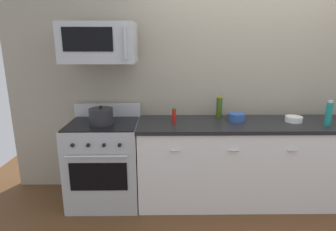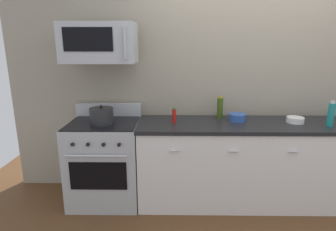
{
  "view_description": "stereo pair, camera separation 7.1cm",
  "coord_description": "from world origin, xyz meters",
  "px_view_note": "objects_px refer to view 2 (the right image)",
  "views": [
    {
      "loc": [
        -0.97,
        -2.85,
        1.73
      ],
      "look_at": [
        -0.93,
        -0.05,
        1.01
      ],
      "focal_mm": 29.51,
      "sensor_mm": 36.0,
      "label": 1
    },
    {
      "loc": [
        -0.9,
        -2.85,
        1.73
      ],
      "look_at": [
        -0.93,
        -0.05,
        1.01
      ],
      "focal_mm": 29.51,
      "sensor_mm": 36.0,
      "label": 2
    }
  ],
  "objects_px": {
    "bottle_olive_oil": "(220,108)",
    "bottle_hot_sauce_red": "(174,116)",
    "range_oven": "(106,161)",
    "microwave": "(100,43)",
    "stockpot": "(102,116)",
    "bowl_white_ceramic": "(295,120)",
    "bottle_sparkling_teal": "(331,115)",
    "bowl_blue_mixing": "(237,117)"
  },
  "relations": [
    {
      "from": "range_oven",
      "to": "bowl_blue_mixing",
      "type": "xyz_separation_m",
      "value": [
        1.46,
        0.07,
        0.49
      ]
    },
    {
      "from": "bottle_olive_oil",
      "to": "bottle_hot_sauce_red",
      "type": "height_order",
      "value": "bottle_olive_oil"
    },
    {
      "from": "bowl_blue_mixing",
      "to": "bowl_white_ceramic",
      "type": "bearing_deg",
      "value": -5.21
    },
    {
      "from": "range_oven",
      "to": "microwave",
      "type": "bearing_deg",
      "value": 89.71
    },
    {
      "from": "range_oven",
      "to": "stockpot",
      "type": "relative_size",
      "value": 4.27
    },
    {
      "from": "bottle_hot_sauce_red",
      "to": "bowl_blue_mixing",
      "type": "bearing_deg",
      "value": 6.82
    },
    {
      "from": "range_oven",
      "to": "bowl_white_ceramic",
      "type": "distance_m",
      "value": 2.12
    },
    {
      "from": "bowl_white_ceramic",
      "to": "range_oven",
      "type": "bearing_deg",
      "value": -179.47
    },
    {
      "from": "microwave",
      "to": "bottle_olive_oil",
      "type": "height_order",
      "value": "microwave"
    },
    {
      "from": "bottle_olive_oil",
      "to": "bottle_hot_sauce_red",
      "type": "bearing_deg",
      "value": -158.34
    },
    {
      "from": "bottle_hot_sauce_red",
      "to": "stockpot",
      "type": "xyz_separation_m",
      "value": [
        -0.77,
        -0.05,
        0.01
      ]
    },
    {
      "from": "microwave",
      "to": "bowl_white_ceramic",
      "type": "xyz_separation_m",
      "value": [
        2.07,
        -0.03,
        -0.8
      ]
    },
    {
      "from": "bowl_white_ceramic",
      "to": "bottle_sparkling_teal",
      "type": "bearing_deg",
      "value": -25.92
    },
    {
      "from": "microwave",
      "to": "bowl_blue_mixing",
      "type": "distance_m",
      "value": 1.66
    },
    {
      "from": "bowl_blue_mixing",
      "to": "stockpot",
      "type": "xyz_separation_m",
      "value": [
        -1.46,
        -0.13,
        0.04
      ]
    },
    {
      "from": "range_oven",
      "to": "bowl_blue_mixing",
      "type": "distance_m",
      "value": 1.54
    },
    {
      "from": "stockpot",
      "to": "bowl_white_ceramic",
      "type": "bearing_deg",
      "value": 2.01
    },
    {
      "from": "range_oven",
      "to": "bottle_olive_oil",
      "type": "relative_size",
      "value": 4.19
    },
    {
      "from": "bottle_hot_sauce_red",
      "to": "stockpot",
      "type": "distance_m",
      "value": 0.77
    },
    {
      "from": "bottle_olive_oil",
      "to": "microwave",
      "type": "bearing_deg",
      "value": -173.17
    },
    {
      "from": "bottle_olive_oil",
      "to": "bowl_white_ceramic",
      "type": "height_order",
      "value": "bottle_olive_oil"
    },
    {
      "from": "microwave",
      "to": "bowl_white_ceramic",
      "type": "height_order",
      "value": "microwave"
    },
    {
      "from": "bottle_sparkling_teal",
      "to": "range_oven",
      "type": "bearing_deg",
      "value": 177.05
    },
    {
      "from": "microwave",
      "to": "bowl_blue_mixing",
      "type": "bearing_deg",
      "value": 1.18
    },
    {
      "from": "microwave",
      "to": "range_oven",
      "type": "bearing_deg",
      "value": -90.29
    },
    {
      "from": "bottle_sparkling_teal",
      "to": "bottle_hot_sauce_red",
      "type": "xyz_separation_m",
      "value": [
        -1.59,
        0.11,
        -0.05
      ]
    },
    {
      "from": "bottle_hot_sauce_red",
      "to": "bowl_white_ceramic",
      "type": "xyz_separation_m",
      "value": [
        1.3,
        0.03,
        -0.05
      ]
    },
    {
      "from": "bowl_blue_mixing",
      "to": "bottle_olive_oil",
      "type": "bearing_deg",
      "value": 144.31
    },
    {
      "from": "microwave",
      "to": "bottle_olive_oil",
      "type": "distance_m",
      "value": 1.48
    },
    {
      "from": "bottle_olive_oil",
      "to": "bowl_white_ceramic",
      "type": "xyz_separation_m",
      "value": [
        0.78,
        -0.18,
        -0.09
      ]
    },
    {
      "from": "range_oven",
      "to": "bowl_blue_mixing",
      "type": "relative_size",
      "value": 5.79
    },
    {
      "from": "bottle_hot_sauce_red",
      "to": "bowl_white_ceramic",
      "type": "height_order",
      "value": "bottle_hot_sauce_red"
    },
    {
      "from": "bottle_hot_sauce_red",
      "to": "bowl_blue_mixing",
      "type": "height_order",
      "value": "bottle_hot_sauce_red"
    },
    {
      "from": "bottle_sparkling_teal",
      "to": "stockpot",
      "type": "xyz_separation_m",
      "value": [
        -2.36,
        0.07,
        -0.04
      ]
    },
    {
      "from": "range_oven",
      "to": "bottle_sparkling_teal",
      "type": "xyz_separation_m",
      "value": [
        2.36,
        -0.12,
        0.58
      ]
    },
    {
      "from": "microwave",
      "to": "bottle_sparkling_teal",
      "type": "bearing_deg",
      "value": -4.03
    },
    {
      "from": "bottle_hot_sauce_red",
      "to": "bottle_sparkling_teal",
      "type": "bearing_deg",
      "value": -4.07
    },
    {
      "from": "bottle_hot_sauce_red",
      "to": "bowl_white_ceramic",
      "type": "distance_m",
      "value": 1.3
    },
    {
      "from": "bottle_olive_oil",
      "to": "stockpot",
      "type": "height_order",
      "value": "bottle_olive_oil"
    },
    {
      "from": "bottle_olive_oil",
      "to": "bottle_hot_sauce_red",
      "type": "distance_m",
      "value": 0.56
    },
    {
      "from": "stockpot",
      "to": "bowl_blue_mixing",
      "type": "bearing_deg",
      "value": 5.02
    },
    {
      "from": "range_oven",
      "to": "stockpot",
      "type": "distance_m",
      "value": 0.54
    }
  ]
}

